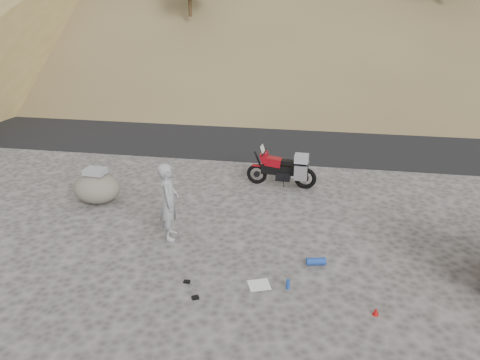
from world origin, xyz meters
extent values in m
plane|color=#464441|center=(0.00, 0.00, 0.00)|extent=(140.00, 140.00, 0.00)
cube|color=black|center=(0.00, 9.00, 0.00)|extent=(120.00, 7.00, 0.05)
cylinder|color=#3C2816|center=(-4.00, 14.00, 4.90)|extent=(0.17, 0.17, 1.40)
torus|color=black|center=(0.71, 3.72, 0.31)|extent=(0.63, 0.16, 0.62)
cylinder|color=black|center=(0.71, 3.72, 0.31)|extent=(0.19, 0.07, 0.19)
torus|color=black|center=(2.18, 3.62, 0.31)|extent=(0.67, 0.18, 0.66)
cylinder|color=black|center=(2.18, 3.62, 0.31)|extent=(0.21, 0.09, 0.21)
cylinder|color=black|center=(0.79, 3.71, 0.66)|extent=(0.36, 0.08, 0.77)
cylinder|color=black|center=(0.92, 3.71, 1.02)|extent=(0.08, 0.59, 0.04)
cube|color=black|center=(1.42, 3.67, 0.52)|extent=(1.15, 0.30, 0.28)
cube|color=black|center=(1.52, 3.67, 0.33)|extent=(0.44, 0.31, 0.26)
cube|color=maroon|center=(1.20, 3.69, 0.76)|extent=(0.51, 0.32, 0.29)
cube|color=maroon|center=(0.95, 3.70, 0.87)|extent=(0.31, 0.34, 0.33)
cube|color=silver|center=(0.88, 3.71, 1.11)|extent=(0.13, 0.29, 0.24)
cube|color=black|center=(1.66, 3.66, 0.77)|extent=(0.53, 0.24, 0.11)
cube|color=black|center=(2.02, 3.63, 0.74)|extent=(0.34, 0.19, 0.09)
cube|color=silver|center=(2.04, 3.38, 0.55)|extent=(0.38, 0.14, 0.43)
cube|color=silver|center=(2.07, 3.87, 0.55)|extent=(0.38, 0.14, 0.43)
cube|color=gray|center=(2.03, 3.63, 0.93)|extent=(0.42, 0.35, 0.25)
cube|color=maroon|center=(0.71, 3.72, 0.60)|extent=(0.29, 0.13, 0.04)
cylinder|color=black|center=(1.55, 3.49, 0.17)|extent=(0.04, 0.20, 0.34)
cylinder|color=silver|center=(1.98, 3.50, 0.38)|extent=(0.44, 0.11, 0.12)
imported|color=gray|center=(-0.87, 0.13, 0.00)|extent=(0.58, 0.76, 1.88)
ellipsoid|color=#5D5A50|center=(-3.46, 1.69, 0.42)|extent=(1.54, 1.41, 0.83)
cube|color=gray|center=(-3.46, 1.69, 0.92)|extent=(0.69, 0.55, 0.18)
cube|color=white|center=(1.47, -1.47, 0.01)|extent=(0.53, 0.50, 0.01)
cylinder|color=#1A3E9E|center=(2.58, -0.52, 0.08)|extent=(0.43, 0.25, 0.16)
cylinder|color=#1A3E9E|center=(2.05, -1.48, 0.10)|extent=(0.07, 0.07, 0.20)
cone|color=#A90C0B|center=(3.70, -2.02, 0.08)|extent=(0.15, 0.15, 0.16)
cube|color=black|center=(0.01, -1.62, 0.02)|extent=(0.13, 0.09, 0.04)
cube|color=black|center=(0.32, -2.11, 0.02)|extent=(0.16, 0.15, 0.04)
camera|label=1|loc=(2.41, -9.30, 5.57)|focal=35.00mm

